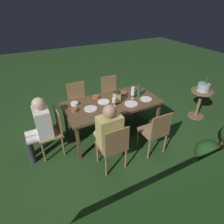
# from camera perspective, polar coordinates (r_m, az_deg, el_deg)

# --- Properties ---
(ground_plane) EXTENTS (16.00, 16.00, 0.00)m
(ground_plane) POSITION_cam_1_polar(r_m,az_deg,el_deg) (4.02, 0.00, -6.31)
(ground_plane) COLOR #26471E
(dining_table) EXTENTS (1.84, 0.92, 0.74)m
(dining_table) POSITION_cam_1_polar(r_m,az_deg,el_deg) (3.64, 0.00, 2.26)
(dining_table) COLOR brown
(dining_table) RESTS_ON ground
(chair_side_right_b) EXTENTS (0.42, 0.40, 0.87)m
(chair_side_right_b) POSITION_cam_1_polar(r_m,az_deg,el_deg) (2.99, 0.46, -10.22)
(chair_side_right_b) COLOR #937047
(chair_side_right_b) RESTS_ON ground
(person_in_mustard) EXTENTS (0.38, 0.47, 1.15)m
(person_in_mustard) POSITION_cam_1_polar(r_m,az_deg,el_deg) (3.02, -1.27, -5.87)
(person_in_mustard) COLOR tan
(person_in_mustard) RESTS_ON ground
(chair_side_left_a) EXTENTS (0.42, 0.40, 0.87)m
(chair_side_left_a) POSITION_cam_1_polar(r_m,az_deg,el_deg) (4.57, -0.30, 5.91)
(chair_side_left_a) COLOR #937047
(chair_side_left_a) RESTS_ON ground
(chair_side_left_b) EXTENTS (0.42, 0.40, 0.87)m
(chair_side_left_b) POSITION_cam_1_polar(r_m,az_deg,el_deg) (4.30, -10.19, 3.59)
(chair_side_left_b) COLOR #937047
(chair_side_left_b) RESTS_ON ground
(chair_side_right_a) EXTENTS (0.42, 0.40, 0.87)m
(chair_side_right_a) POSITION_cam_1_polar(r_m,az_deg,el_deg) (3.37, 13.09, -5.60)
(chair_side_right_a) COLOR #937047
(chair_side_right_a) RESTS_ON ground
(chair_head_far) EXTENTS (0.40, 0.42, 0.87)m
(chair_head_far) POSITION_cam_1_polar(r_m,az_deg,el_deg) (3.46, -17.52, -5.21)
(chair_head_far) COLOR #937047
(chair_head_far) RESTS_ON ground
(person_in_cream) EXTENTS (0.48, 0.38, 1.15)m
(person_in_cream) POSITION_cam_1_polar(r_m,az_deg,el_deg) (3.36, -21.15, -3.97)
(person_in_cream) COLOR white
(person_in_cream) RESTS_ON ground
(lantern_centerpiece) EXTENTS (0.15, 0.15, 0.27)m
(lantern_centerpiece) POSITION_cam_1_polar(r_m,az_deg,el_deg) (3.53, 1.47, 5.02)
(lantern_centerpiece) COLOR black
(lantern_centerpiece) RESTS_ON dining_table
(green_bottle_on_table) EXTENTS (0.07, 0.07, 0.29)m
(green_bottle_on_table) POSITION_cam_1_polar(r_m,az_deg,el_deg) (3.82, 8.14, 6.22)
(green_bottle_on_table) COLOR #1E5B2D
(green_bottle_on_table) RESTS_ON dining_table
(wine_glass_a) EXTENTS (0.08, 0.08, 0.17)m
(wine_glass_a) POSITION_cam_1_polar(r_m,az_deg,el_deg) (3.71, 6.30, 5.68)
(wine_glass_a) COLOR silver
(wine_glass_a) RESTS_ON dining_table
(wine_glass_b) EXTENTS (0.08, 0.08, 0.17)m
(wine_glass_b) POSITION_cam_1_polar(r_m,az_deg,el_deg) (3.42, 0.65, 3.45)
(wine_glass_b) COLOR silver
(wine_glass_b) RESTS_ON dining_table
(wine_glass_c) EXTENTS (0.08, 0.08, 0.17)m
(wine_glass_c) POSITION_cam_1_polar(r_m,az_deg,el_deg) (3.88, 6.42, 6.87)
(wine_glass_c) COLOR silver
(wine_glass_c) RESTS_ON dining_table
(plate_a) EXTENTS (0.23, 0.23, 0.01)m
(plate_a) POSITION_cam_1_polar(r_m,az_deg,el_deg) (3.77, 10.29, 3.91)
(plate_a) COLOR white
(plate_a) RESTS_ON dining_table
(plate_b) EXTENTS (0.25, 0.25, 0.01)m
(plate_b) POSITION_cam_1_polar(r_m,az_deg,el_deg) (3.56, 5.83, 2.50)
(plate_b) COLOR silver
(plate_b) RESTS_ON dining_table
(plate_c) EXTENTS (0.24, 0.24, 0.01)m
(plate_c) POSITION_cam_1_polar(r_m,az_deg,el_deg) (3.41, -6.49, 1.00)
(plate_c) COLOR silver
(plate_c) RESTS_ON dining_table
(plate_d) EXTENTS (0.23, 0.23, 0.01)m
(plate_d) POSITION_cam_1_polar(r_m,az_deg,el_deg) (3.61, -2.53, 3.13)
(plate_d) COLOR white
(plate_d) RESTS_ON dining_table
(bowl_olives) EXTENTS (0.14, 0.14, 0.05)m
(bowl_olives) POSITION_cam_1_polar(r_m,az_deg,el_deg) (3.58, -11.32, 2.53)
(bowl_olives) COLOR silver
(bowl_olives) RESTS_ON dining_table
(bowl_bread) EXTENTS (0.14, 0.14, 0.06)m
(bowl_bread) POSITION_cam_1_polar(r_m,az_deg,el_deg) (3.89, 3.49, 5.68)
(bowl_bread) COLOR #9E5138
(bowl_bread) RESTS_ON dining_table
(bowl_salad) EXTENTS (0.14, 0.14, 0.04)m
(bowl_salad) POSITION_cam_1_polar(r_m,az_deg,el_deg) (3.78, -4.91, 4.68)
(bowl_salad) COLOR #9E5138
(bowl_salad) RESTS_ON dining_table
(bowl_dip) EXTENTS (0.11, 0.11, 0.06)m
(bowl_dip) POSITION_cam_1_polar(r_m,az_deg,el_deg) (3.37, -11.40, 0.65)
(bowl_dip) COLOR #9E5138
(bowl_dip) RESTS_ON dining_table
(side_table) EXTENTS (0.49, 0.49, 0.68)m
(side_table) POSITION_cam_1_polar(r_m,az_deg,el_deg) (4.77, 25.17, 3.35)
(side_table) COLOR brown
(side_table) RESTS_ON ground
(ice_bucket) EXTENTS (0.26, 0.26, 0.34)m
(ice_bucket) POSITION_cam_1_polar(r_m,az_deg,el_deg) (4.64, 26.11, 6.93)
(ice_bucket) COLOR #B2B7BF
(ice_bucket) RESTS_ON side_table
(hedge_backdrop) EXTENTS (4.49, 0.73, 0.91)m
(hedge_backdrop) POSITION_cam_1_polar(r_m,az_deg,el_deg) (2.55, 27.40, -26.32)
(hedge_backdrop) COLOR #1E4219
(hedge_backdrop) RESTS_ON ground
(potted_plant_corner) EXTENTS (0.41, 0.41, 0.61)m
(potted_plant_corner) POSITION_cam_1_polar(r_m,az_deg,el_deg) (3.39, 27.02, -11.54)
(potted_plant_corner) COLOR #9E5133
(potted_plant_corner) RESTS_ON ground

